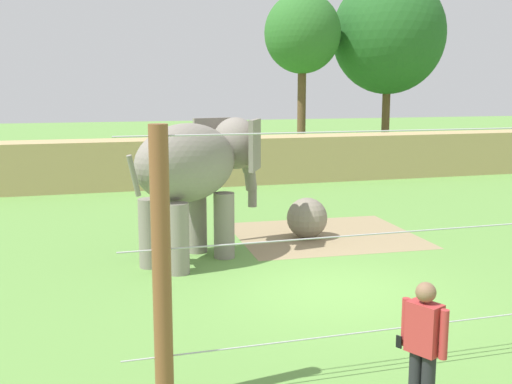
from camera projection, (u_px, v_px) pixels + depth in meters
The scene contains 9 objects.
ground_plane at pixel (330, 290), 11.53m from camera, with size 120.00×120.00×0.00m, color #609342.
dirt_patch at pixel (325, 235), 15.79m from camera, with size 4.46×3.91×0.01m, color #937F5B.
embankment_wall at pixel (195, 162), 23.86m from camera, with size 36.00×1.80×1.80m, color tan.
elephant at pixel (197, 168), 13.28m from camera, with size 3.60×3.20×3.04m.
enrichment_ball at pixel (307, 218), 15.43m from camera, with size 1.01×1.01×1.01m, color gray.
cable_fence at pixel (434, 246), 8.08m from camera, with size 8.11×0.22×3.32m.
zookeeper at pixel (423, 348), 6.70m from camera, with size 0.38×0.56×1.67m.
tree_far_left at pixel (389, 35), 33.88m from camera, with size 6.16×6.16×9.83m.
tree_left_of_centre at pixel (302, 34), 31.85m from camera, with size 3.93×3.93×8.56m.
Camera 1 is at (-4.46, -10.22, 3.71)m, focal length 43.48 mm.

